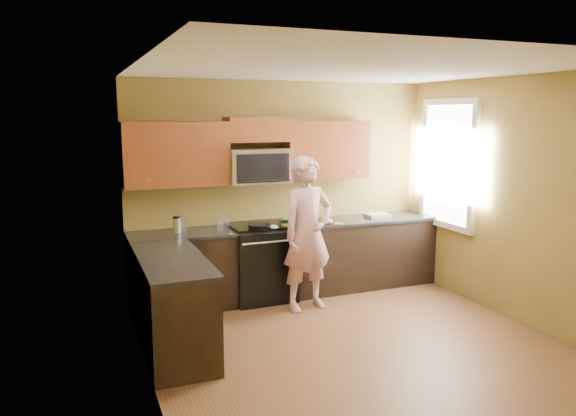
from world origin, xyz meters
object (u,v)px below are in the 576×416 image
microwave (258,183)px  woman (308,234)px  stove (262,262)px  butter_tub (286,227)px  travel_mug (177,232)px  frying_pan (260,229)px

microwave → woman: 0.93m
stove → butter_tub: 0.54m
stove → travel_mug: bearing=176.8°
stove → frying_pan: bearing=-113.8°
microwave → travel_mug: 1.16m
frying_pan → butter_tub: size_ratio=3.56×
microwave → woman: bearing=-59.2°
woman → frying_pan: size_ratio=3.91×
microwave → frying_pan: size_ratio=1.64×
stove → frying_pan: size_ratio=2.05×
butter_tub → travel_mug: 1.30m
stove → frying_pan: (-0.11, -0.26, 0.47)m
frying_pan → travel_mug: travel_mug is taller
stove → microwave: microwave is taller
frying_pan → butter_tub: (0.37, 0.10, -0.03)m
travel_mug → stove: bearing=-3.2°
stove → travel_mug: 1.12m
stove → travel_mug: size_ratio=4.99×
stove → frying_pan: frying_pan is taller
microwave → butter_tub: microwave is taller
stove → woman: (0.39, -0.53, 0.43)m
frying_pan → microwave: bearing=57.0°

